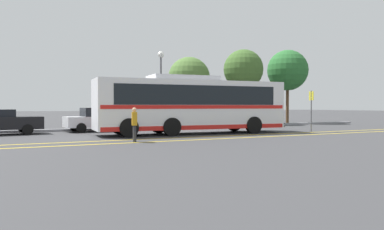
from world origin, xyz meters
name	(u,v)px	position (x,y,z in m)	size (l,w,h in m)	color
ground_plane	(210,133)	(0.00, 0.00, 0.00)	(220.00, 220.00, 0.00)	#38383A
lane_strip_0	(210,136)	(-1.45, -2.59, 0.00)	(0.20, 31.12, 0.01)	gold
lane_strip_1	(224,139)	(-1.45, -4.00, 0.00)	(0.20, 31.12, 0.01)	gold
curb_strip	(157,128)	(-1.45, 5.25, 0.07)	(39.12, 0.36, 0.15)	#99999E
transit_bus	(192,104)	(-1.46, -0.39, 1.75)	(11.56, 3.25, 3.35)	silver
parked_car_1	(97,120)	(-5.95, 4.20, 0.75)	(4.11, 2.12, 1.51)	silver
pedestrian_0	(134,123)	(-6.01, -3.73, 0.87)	(0.31, 0.46, 1.55)	#2D2D33
bus_stop_sign	(311,106)	(6.00, -2.24, 1.63)	(0.07, 0.40, 2.59)	#59595E
street_lamp	(161,73)	(-0.60, 6.60, 4.13)	(0.48, 0.48, 5.76)	#59595E
tree_0	(243,70)	(7.66, 7.70, 4.85)	(3.51, 3.51, 6.62)	#513823
tree_1	(189,78)	(3.40, 9.91, 4.10)	(3.71, 3.71, 5.97)	#513823
tree_2	(288,70)	(12.59, 7.62, 4.97)	(3.81, 3.81, 6.90)	#513823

